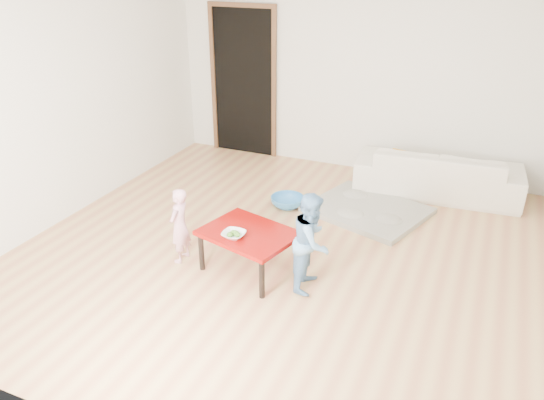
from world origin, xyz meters
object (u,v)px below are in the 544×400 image
Objects in this scene: child_blue at (312,241)px; sofa at (438,172)px; child_pink at (180,226)px; red_table at (249,251)px; basin at (287,202)px; bowl at (234,235)px.

sofa is at bearing -20.01° from child_blue.
sofa is 2.60× the size of child_pink.
child_pink is (-0.69, -0.09, 0.17)m from red_table.
red_table is at bearing 57.38° from sofa.
sofa is at bearing 34.95° from basin.
child_blue is at bearing -0.34° from red_table.
red_table is at bearing 94.90° from child_pink.
red_table reaches higher than basin.
child_blue is (0.69, 0.14, 0.01)m from bowl.
sofa is 4.96× the size of basin.
child_blue is 1.68m from basin.
sofa is 1.91m from basin.
basin is (-1.55, -1.08, -0.22)m from sofa.
basin is (0.50, 1.51, -0.31)m from child_pink.
bowl is at bearing -118.29° from red_table.
red_table is 0.29m from bowl.
red_table is 1.11× the size of child_pink.
sofa is 9.46× the size of bowl.
red_table is 1.44m from basin.
sofa is 2.35× the size of red_table.
bowl is 0.27× the size of child_pink.
basin is (-0.19, 1.42, -0.15)m from red_table.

